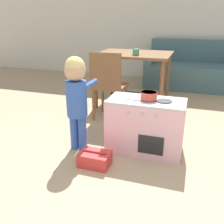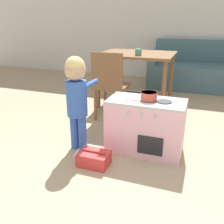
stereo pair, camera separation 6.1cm
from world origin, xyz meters
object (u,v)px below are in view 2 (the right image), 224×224
(dining_chair_near, at_px, (110,84))
(couch, at_px, (202,71))
(play_kitchen, at_px, (145,126))
(toy_pot, at_px, (148,95))
(cup_on_table, at_px, (138,52))
(child_figure, at_px, (77,91))
(toy_basket, at_px, (94,159))
(dining_table, at_px, (137,60))

(dining_chair_near, relative_size, couch, 0.46)
(play_kitchen, xyz_separation_m, toy_pot, (0.01, 0.00, 0.30))
(dining_chair_near, relative_size, cup_on_table, 9.95)
(child_figure, relative_size, toy_basket, 3.41)
(child_figure, relative_size, cup_on_table, 10.57)
(toy_pot, distance_m, dining_chair_near, 0.89)
(cup_on_table, bearing_deg, dining_chair_near, -114.27)
(dining_table, distance_m, dining_chair_near, 0.75)
(couch, bearing_deg, cup_on_table, -116.71)
(play_kitchen, distance_m, couch, 2.76)
(play_kitchen, distance_m, cup_on_table, 1.29)
(play_kitchen, relative_size, dining_table, 0.68)
(toy_pot, bearing_deg, couch, 81.24)
(child_figure, height_order, dining_chair_near, child_figure)
(play_kitchen, xyz_separation_m, toy_basket, (-0.35, -0.39, -0.19))
(play_kitchen, relative_size, child_figure, 0.78)
(play_kitchen, xyz_separation_m, couch, (0.43, 2.73, 0.04))
(dining_chair_near, distance_m, cup_on_table, 0.62)
(toy_pot, xyz_separation_m, toy_basket, (-0.37, -0.39, -0.50))
(play_kitchen, relative_size, couch, 0.38)
(dining_table, height_order, dining_chair_near, dining_chair_near)
(toy_pot, distance_m, child_figure, 0.65)
(play_kitchen, relative_size, toy_pot, 2.48)
(toy_pot, xyz_separation_m, dining_table, (-0.46, 1.35, 0.08))
(dining_chair_near, bearing_deg, child_figure, -91.42)
(toy_pot, xyz_separation_m, child_figure, (-0.62, -0.17, 0.02))
(dining_table, height_order, cup_on_table, cup_on_table)
(couch, bearing_deg, dining_table, -122.80)
(toy_pot, relative_size, toy_basket, 1.07)
(couch, relative_size, cup_on_table, 21.83)
(toy_basket, distance_m, dining_table, 1.84)
(child_figure, xyz_separation_m, couch, (1.04, 2.90, -0.29))
(toy_basket, height_order, cup_on_table, cup_on_table)
(play_kitchen, distance_m, dining_chair_near, 0.89)
(toy_pot, distance_m, couch, 2.77)
(toy_basket, bearing_deg, play_kitchen, 48.12)
(dining_chair_near, height_order, couch, dining_chair_near)
(dining_chair_near, bearing_deg, toy_basket, -77.17)
(dining_table, xyz_separation_m, couch, (0.88, 1.37, -0.35))
(toy_pot, height_order, toy_basket, toy_pot)
(child_figure, bearing_deg, toy_basket, -41.22)
(child_figure, distance_m, dining_chair_near, 0.82)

